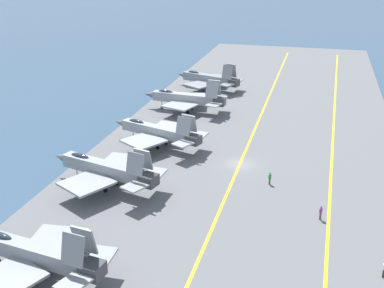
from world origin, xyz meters
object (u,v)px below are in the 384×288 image
Objects in this scene: parked_jet_third at (157,131)px; crew_green_vest at (270,178)px; parked_jet_nearest at (34,253)px; parked_jet_second at (105,169)px; parked_jet_fourth at (185,98)px; parked_jet_fifth at (208,79)px; crew_purple_vest at (321,212)px; crew_white_vest at (384,269)px.

parked_jet_third is 21.08m from crew_green_vest.
crew_green_vest is at bearing -37.38° from parked_jet_nearest.
parked_jet_third is at bearing -7.07° from parked_jet_second.
crew_green_vest is at bearing -144.71° from parked_jet_fourth.
parked_jet_nearest reaches higher than crew_green_vest.
parked_jet_fifth is at bearing -1.91° from parked_jet_second.
crew_purple_vest is at bearing -143.24° from parked_jet_fourth.
parked_jet_fourth reaches higher than parked_jet_fifth.
parked_jet_third is 9.44× the size of crew_purple_vest.
parked_jet_third reaches higher than crew_purple_vest.
parked_jet_third is at bearing 64.52° from crew_green_vest.
parked_jet_fifth is at bearing 23.11° from crew_green_vest.
crew_purple_vest is at bearing -122.89° from parked_jet_third.
parked_jet_fourth is 9.32× the size of crew_white_vest.
parked_jet_nearest is 53.23m from parked_jet_fourth.
parked_jet_nearest is 19.07m from parked_jet_second.
parked_jet_fourth reaches higher than parked_jet_third.
crew_green_vest is at bearing -115.48° from parked_jet_third.
parked_jet_second is at bearing 72.61° from crew_white_vest.
parked_jet_second is at bearing 107.26° from crew_green_vest.
crew_white_vest is 1.02× the size of crew_purple_vest.
parked_jet_second is 35.45m from crew_white_vest.
parked_jet_second reaches higher than crew_white_vest.
crew_purple_vest is (-16.65, -25.75, -1.57)m from parked_jet_third.
parked_jet_fourth is 34.00m from crew_green_vest.
parked_jet_fifth is 8.92× the size of crew_white_vest.
crew_white_vest is at bearing -107.39° from parked_jet_second.
parked_jet_third is at bearing -0.85° from parked_jet_nearest.
crew_purple_vest is (-35.33, -26.39, -1.69)m from parked_jet_fourth.
parked_jet_second reaches higher than parked_jet_third.
parked_jet_fourth is (18.68, 0.64, 0.12)m from parked_jet_third.
parked_jet_second is at bearing 172.93° from parked_jet_third.
parked_jet_second is 9.31× the size of crew_white_vest.
parked_jet_third is 35.94m from parked_jet_fifth.
parked_jet_third is 30.71m from crew_purple_vest.
parked_jet_second is 34.24m from parked_jet_fourth.
parked_jet_fourth reaches higher than parked_jet_second.
parked_jet_third is at bearing 50.65° from crew_white_vest.
parked_jet_third is 18.69m from parked_jet_fourth.
parked_jet_nearest is at bearing 179.15° from parked_jet_third.
parked_jet_fifth reaches higher than crew_white_vest.
parked_jet_fourth is 9.47× the size of crew_green_vest.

